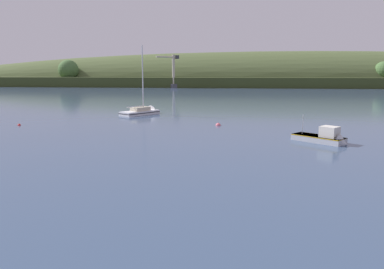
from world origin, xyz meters
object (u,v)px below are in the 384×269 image
at_px(sailboat_near_mooring, 144,113).
at_px(mooring_buoy_far_upstream, 19,125).
at_px(mooring_buoy_off_fishing_boat, 218,125).
at_px(dockside_crane, 173,72).
at_px(fishing_boat_moored, 324,139).

xyz_separation_m(sailboat_near_mooring, mooring_buoy_far_upstream, (-15.88, -16.87, -0.27)).
relative_size(sailboat_near_mooring, mooring_buoy_off_fishing_boat, 16.73).
distance_m(dockside_crane, sailboat_near_mooring, 113.42).
bearing_deg(dockside_crane, mooring_buoy_off_fishing_boat, 67.72).
distance_m(fishing_boat_moored, mooring_buoy_off_fishing_boat, 17.94).
height_order(dockside_crane, fishing_boat_moored, dockside_crane).
height_order(fishing_boat_moored, mooring_buoy_far_upstream, fishing_boat_moored).
relative_size(sailboat_near_mooring, mooring_buoy_far_upstream, 25.57).
bearing_deg(dockside_crane, mooring_buoy_far_upstream, 53.88).
distance_m(dockside_crane, mooring_buoy_off_fishing_boat, 129.30).
xyz_separation_m(dockside_crane, mooring_buoy_off_fishing_boat, (27.50, -126.10, -7.77)).
relative_size(dockside_crane, fishing_boat_moored, 2.58).
bearing_deg(fishing_boat_moored, sailboat_near_mooring, 178.03).
height_order(fishing_boat_moored, mooring_buoy_off_fishing_boat, fishing_boat_moored).
bearing_deg(sailboat_near_mooring, mooring_buoy_far_upstream, 171.63).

